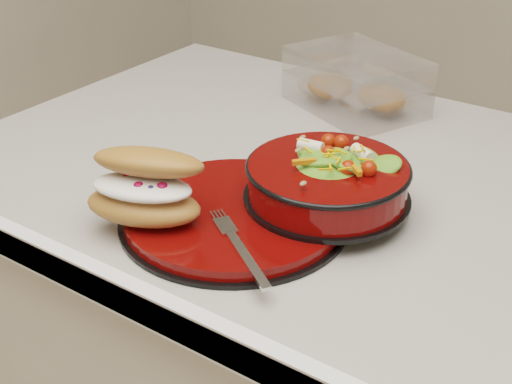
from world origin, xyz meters
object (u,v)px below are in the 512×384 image
Objects in this scene: salad_bowl at (328,176)px; fork at (240,248)px; dinner_plate at (234,215)px; pastry_box at (356,83)px; croissant at (146,187)px.

fork is (-0.02, -0.16, -0.03)m from salad_bowl.
dinner_plate is 0.43m from pastry_box.
croissant is 0.51m from pastry_box.
salad_bowl reaches higher than fork.
fork is 0.51m from pastry_box.
croissant is 0.61× the size of pastry_box.
pastry_box reaches higher than dinner_plate.
dinner_plate is at bearing 74.84° from fork.
croissant is at bearing -133.32° from dinner_plate.
salad_bowl is 1.58× the size of fork.
croissant is (-0.07, -0.08, 0.05)m from dinner_plate.
salad_bowl is 0.23m from croissant.
dinner_plate is 1.80× the size of croissant.
pastry_box is (-0.12, 0.50, 0.02)m from fork.
pastry_box is (-0.06, 0.43, 0.03)m from dinner_plate.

